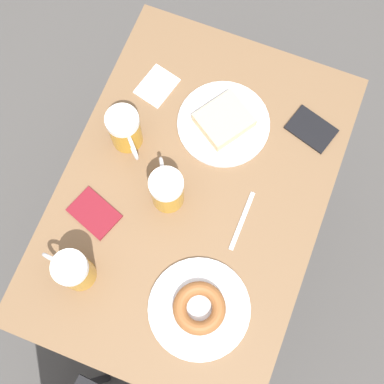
{
  "coord_description": "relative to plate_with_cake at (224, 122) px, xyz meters",
  "views": [
    {
      "loc": [
        -0.14,
        0.37,
        2.15
      ],
      "look_at": [
        0.0,
        0.0,
        0.8
      ],
      "focal_mm": 50.0,
      "sensor_mm": 36.0,
      "label": 1
    }
  ],
  "objects": [
    {
      "name": "passport_near_edge",
      "position": [
        0.23,
        0.36,
        -0.01
      ],
      "size": [
        0.15,
        0.13,
        0.01
      ],
      "rotation": [
        0.0,
        0.0,
        1.23
      ],
      "color": "maroon",
      "rests_on": "table"
    },
    {
      "name": "ground_plane",
      "position": [
        0.01,
        0.22,
        -0.8
      ],
      "size": [
        8.0,
        8.0,
        0.0
      ],
      "primitive_type": "plane",
      "color": "#474442"
    },
    {
      "name": "passport_far_edge",
      "position": [
        -0.23,
        -0.07,
        -0.01
      ],
      "size": [
        0.15,
        0.12,
        0.01
      ],
      "rotation": [
        0.0,
        0.0,
        1.27
      ],
      "color": "black",
      "rests_on": "table"
    },
    {
      "name": "fork",
      "position": [
        -0.14,
        0.24,
        -0.01
      ],
      "size": [
        0.01,
        0.17,
        0.0
      ],
      "rotation": [
        0.0,
        0.0,
        6.27
      ],
      "color": "silver",
      "rests_on": "table"
    },
    {
      "name": "napkin_folded",
      "position": [
        0.22,
        -0.04,
        -0.01
      ],
      "size": [
        0.11,
        0.13,
        0.0
      ],
      "rotation": [
        0.0,
        0.0,
        1.32
      ],
      "color": "white",
      "rests_on": "table"
    },
    {
      "name": "table",
      "position": [
        0.01,
        0.22,
        -0.09
      ],
      "size": [
        0.69,
        1.0,
        0.78
      ],
      "color": "brown",
      "rests_on": "ground_plane"
    },
    {
      "name": "plate_with_donut",
      "position": [
        -0.12,
        0.49,
        0.0
      ],
      "size": [
        0.26,
        0.26,
        0.05
      ],
      "color": "silver",
      "rests_on": "table"
    },
    {
      "name": "beer_mug_center",
      "position": [
        0.23,
        0.14,
        0.05
      ],
      "size": [
        0.11,
        0.11,
        0.14
      ],
      "color": "#C68C23",
      "rests_on": "table"
    },
    {
      "name": "beer_mug_right",
      "position": [
        0.2,
        0.53,
        0.05
      ],
      "size": [
        0.13,
        0.09,
        0.14
      ],
      "color": "#C68C23",
      "rests_on": "table"
    },
    {
      "name": "plate_with_cake",
      "position": [
        0.0,
        0.0,
        0.0
      ],
      "size": [
        0.26,
        0.26,
        0.05
      ],
      "color": "silver",
      "rests_on": "table"
    },
    {
      "name": "beer_mug_left",
      "position": [
        0.06,
        0.25,
        0.05
      ],
      "size": [
        0.1,
        0.12,
        0.14
      ],
      "color": "#C68C23",
      "rests_on": "table"
    }
  ]
}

